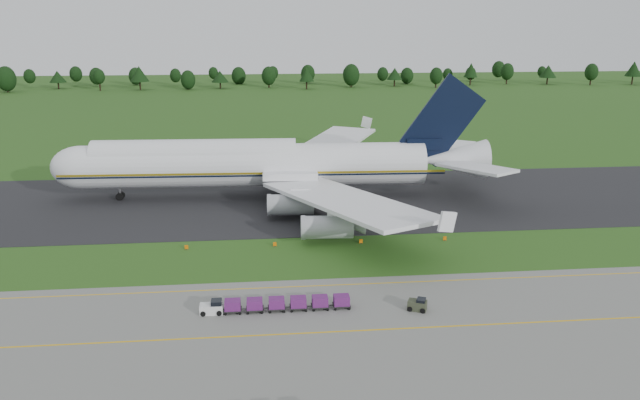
{
  "coord_description": "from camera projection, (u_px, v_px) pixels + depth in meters",
  "views": [
    {
      "loc": [
        -4.51,
        -81.25,
        32.11
      ],
      "look_at": [
        3.65,
        2.0,
        7.68
      ],
      "focal_mm": 35.0,
      "sensor_mm": 36.0,
      "label": 1
    }
  ],
  "objects": [
    {
      "name": "ground",
      "position": [
        295.0,
        257.0,
        87.04
      ],
      "size": [
        600.0,
        600.0,
        0.0
      ],
      "primitive_type": "plane",
      "color": "#254E17",
      "rests_on": "ground"
    },
    {
      "name": "apron",
      "position": [
        319.0,
        399.0,
        54.55
      ],
      "size": [
        300.0,
        52.0,
        0.06
      ],
      "primitive_type": "cube",
      "color": "slate",
      "rests_on": "ground"
    },
    {
      "name": "taxiway",
      "position": [
        286.0,
        201.0,
        113.78
      ],
      "size": [
        300.0,
        40.0,
        0.08
      ],
      "primitive_type": "cube",
      "color": "black",
      "rests_on": "ground"
    },
    {
      "name": "apron_markings",
      "position": [
        312.0,
        357.0,
        61.25
      ],
      "size": [
        300.0,
        30.2,
        0.01
      ],
      "color": "#DFA90D",
      "rests_on": "apron"
    },
    {
      "name": "tree_line",
      "position": [
        288.0,
        75.0,
        296.76
      ],
      "size": [
        525.34,
        20.87,
        11.94
      ],
      "color": "black",
      "rests_on": "ground"
    },
    {
      "name": "aircraft",
      "position": [
        263.0,
        164.0,
        114.31
      ],
      "size": [
        80.5,
        78.69,
        22.68
      ],
      "color": "white",
      "rests_on": "ground"
    },
    {
      "name": "baggage_train",
      "position": [
        274.0,
        304.0,
        70.88
      ],
      "size": [
        17.1,
        1.55,
        1.49
      ],
      "color": "silver",
      "rests_on": "apron"
    },
    {
      "name": "utility_cart",
      "position": [
        417.0,
        305.0,
        71.07
      ],
      "size": [
        2.43,
        2.0,
        1.15
      ],
      "color": "#343A28",
      "rests_on": "apron"
    },
    {
      "name": "edge_markers",
      "position": [
        318.0,
        243.0,
        91.89
      ],
      "size": [
        38.81,
        0.3,
        0.6
      ],
      "color": "#DD6507",
      "rests_on": "ground"
    }
  ]
}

